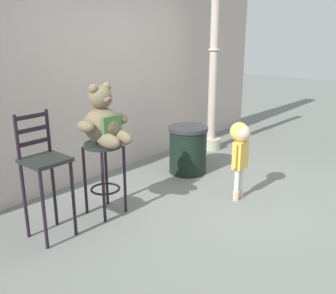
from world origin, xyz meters
TOP-DOWN VIEW (x-y plane):
  - ground_plane at (0.00, 0.00)m, footprint 24.00×24.00m
  - building_wall at (0.00, 1.95)m, footprint 7.04×0.30m
  - bar_stool_with_teddy at (-0.97, 0.89)m, footprint 0.39×0.39m
  - teddy_bear at (-0.97, 0.86)m, footprint 0.58×0.52m
  - child_walking at (0.26, -0.02)m, footprint 0.29×0.23m
  - trash_bin at (0.57, 0.95)m, footprint 0.54×0.54m
  - lamppost at (1.69, 1.32)m, footprint 0.32×0.32m
  - bar_chair_empty at (-1.63, 0.94)m, footprint 0.37×0.37m

SIDE VIEW (x-z plane):
  - ground_plane at x=0.00m, z-range 0.00..0.00m
  - trash_bin at x=0.57m, z-range 0.00..0.65m
  - bar_stool_with_teddy at x=-0.97m, z-range 0.17..0.96m
  - child_walking at x=0.26m, z-range 0.21..1.12m
  - bar_chair_empty at x=-1.63m, z-range 0.09..1.29m
  - teddy_bear at x=-0.97m, z-range 0.71..1.32m
  - lamppost at x=1.69m, z-range -0.29..2.48m
  - building_wall at x=0.00m, z-range 0.00..3.25m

